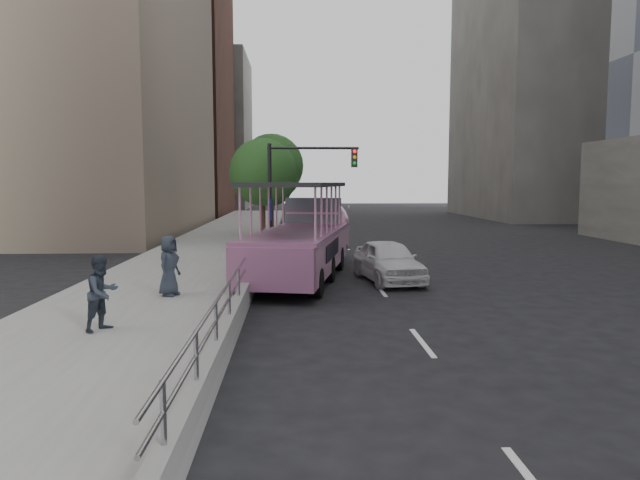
% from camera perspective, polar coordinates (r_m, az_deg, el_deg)
% --- Properties ---
extents(ground, '(160.00, 160.00, 0.00)m').
position_cam_1_polar(ground, '(14.39, 4.49, -8.04)').
color(ground, black).
extents(sidewalk, '(5.50, 80.00, 0.30)m').
position_cam_1_polar(sidewalk, '(24.43, -11.95, -2.07)').
color(sidewalk, '#A2A29C').
rests_on(sidewalk, ground).
extents(kerb_wall, '(0.24, 30.00, 0.36)m').
position_cam_1_polar(kerb_wall, '(16.20, -7.42, -4.77)').
color(kerb_wall, gray).
rests_on(kerb_wall, sidewalk).
extents(guardrail, '(0.07, 22.00, 0.71)m').
position_cam_1_polar(guardrail, '(16.10, -7.45, -2.45)').
color(guardrail, '#A4A3A8').
rests_on(guardrail, kerb_wall).
extents(duck_boat, '(4.39, 10.60, 3.43)m').
position_cam_1_polar(duck_boat, '(20.95, -1.62, -0.14)').
color(duck_boat, black).
rests_on(duck_boat, ground).
extents(car, '(2.34, 4.45, 1.44)m').
position_cam_1_polar(car, '(19.96, 6.83, -2.06)').
color(car, white).
rests_on(car, ground).
extents(pedestrian_mid, '(0.93, 0.99, 1.62)m').
position_cam_1_polar(pedestrian_mid, '(12.96, -20.95, -4.93)').
color(pedestrian_mid, '#2B323F').
rests_on(pedestrian_mid, sidewalk).
extents(pedestrian_far, '(0.75, 0.94, 1.67)m').
position_cam_1_polar(pedestrian_far, '(16.32, -14.87, -2.50)').
color(pedestrian_far, '#2B323F').
rests_on(pedestrian_far, sidewalk).
extents(parking_sign, '(0.21, 0.60, 2.77)m').
position_cam_1_polar(parking_sign, '(23.95, -5.00, 1.70)').
color(parking_sign, black).
rests_on(parking_sign, ground).
extents(traffic_signal, '(4.20, 0.32, 5.20)m').
position_cam_1_polar(traffic_signal, '(26.37, -2.45, 5.92)').
color(traffic_signal, black).
rests_on(traffic_signal, ground).
extents(street_tree_near, '(3.52, 3.52, 5.72)m').
position_cam_1_polar(street_tree_near, '(29.84, -5.54, 6.50)').
color(street_tree_near, '#3D2B1C').
rests_on(street_tree_near, ground).
extents(street_tree_far, '(3.97, 3.97, 6.45)m').
position_cam_1_polar(street_tree_far, '(35.83, -4.71, 7.16)').
color(street_tree_far, '#3D2B1C').
rests_on(street_tree_far, ground).
extents(midrise_brick, '(18.00, 16.00, 26.00)m').
position_cam_1_polar(midrise_brick, '(64.69, -17.54, 14.02)').
color(midrise_brick, brown).
rests_on(midrise_brick, ground).
extents(midrise_stone_a, '(20.00, 20.00, 32.00)m').
position_cam_1_polar(midrise_stone_a, '(63.62, 24.53, 16.67)').
color(midrise_stone_a, gray).
rests_on(midrise_stone_a, ground).
extents(midrise_stone_b, '(16.00, 14.00, 20.00)m').
position_cam_1_polar(midrise_stone_b, '(79.44, -13.02, 10.38)').
color(midrise_stone_b, gray).
rests_on(midrise_stone_b, ground).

